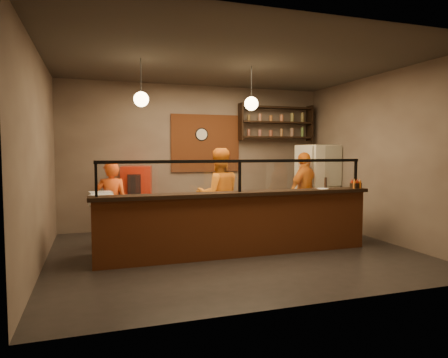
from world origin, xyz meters
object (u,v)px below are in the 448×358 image
object	(u,v)px
fridge	(318,186)
pepper_mill	(326,183)
cook_right	(305,192)
red_cooler	(137,200)
pizza_dough	(244,196)
condiment_caddy	(356,186)
cook_mid	(219,195)
cook_left	(112,204)
wall_clock	(201,134)

from	to	relation	value
fridge	pepper_mill	bearing A→B (deg)	-127.56
cook_right	red_cooler	size ratio (longest dim) A/B	1.21
red_cooler	pizza_dough	distance (m)	2.51
condiment_caddy	pepper_mill	distance (m)	0.56
cook_mid	cook_right	size ratio (longest dim) A/B	1.05
pizza_dough	pepper_mill	size ratio (longest dim) A/B	2.30
cook_left	pepper_mill	distance (m)	3.83
red_cooler	pepper_mill	size ratio (longest dim) A/B	7.13
cook_left	pizza_dough	distance (m)	2.38
cook_mid	cook_right	world-z (taller)	cook_mid
cook_mid	red_cooler	world-z (taller)	cook_mid
fridge	pepper_mill	size ratio (longest dim) A/B	9.41
condiment_caddy	pepper_mill	xyz separation A→B (m)	(-0.55, 0.12, 0.05)
condiment_caddy	red_cooler	bearing A→B (deg)	145.29
cook_left	pepper_mill	size ratio (longest dim) A/B	7.81
wall_clock	pizza_dough	xyz separation A→B (m)	(0.23, -2.13, -1.19)
pizza_dough	pepper_mill	distance (m)	1.46
cook_left	wall_clock	bearing A→B (deg)	-139.17
pepper_mill	fridge	bearing A→B (deg)	62.29
cook_mid	red_cooler	xyz separation A→B (m)	(-1.39, 1.32, -0.18)
pizza_dough	pepper_mill	xyz separation A→B (m)	(1.32, -0.56, 0.25)
cook_left	cook_right	xyz separation A→B (m)	(4.01, 0.19, 0.08)
wall_clock	red_cooler	size ratio (longest dim) A/B	0.21
wall_clock	cook_mid	world-z (taller)	wall_clock
wall_clock	cook_right	distance (m)	2.64
wall_clock	red_cooler	distance (m)	2.07
fridge	red_cooler	world-z (taller)	fridge
cook_right	pizza_dough	bearing A→B (deg)	2.44
fridge	cook_mid	bearing A→B (deg)	-173.80
wall_clock	condiment_caddy	world-z (taller)	wall_clock
cook_mid	pepper_mill	xyz separation A→B (m)	(1.65, -1.06, 0.27)
cook_right	pepper_mill	xyz separation A→B (m)	(-0.40, -1.42, 0.31)
pizza_dough	red_cooler	bearing A→B (deg)	133.48
cook_left	pizza_dough	bearing A→B (deg)	169.24
red_cooler	pepper_mill	distance (m)	3.89
cook_mid	fridge	bearing A→B (deg)	-161.27
wall_clock	cook_left	distance (m)	2.85
cook_right	fridge	distance (m)	0.68
cook_mid	pizza_dough	distance (m)	0.60
fridge	red_cooler	size ratio (longest dim) A/B	1.32
pepper_mill	pizza_dough	bearing A→B (deg)	157.12
cook_mid	pizza_dough	xyz separation A→B (m)	(0.33, -0.50, 0.02)
fridge	red_cooler	xyz separation A→B (m)	(-3.99, 0.57, -0.23)
condiment_caddy	pepper_mill	size ratio (longest dim) A/B	0.84
pizza_dough	cook_right	bearing A→B (deg)	26.58
red_cooler	cook_right	bearing A→B (deg)	-4.61
cook_left	red_cooler	xyz separation A→B (m)	(0.56, 1.15, -0.07)
cook_mid	pepper_mill	distance (m)	1.98
condiment_caddy	cook_left	bearing A→B (deg)	162.12
fridge	condiment_caddy	bearing A→B (deg)	-111.61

